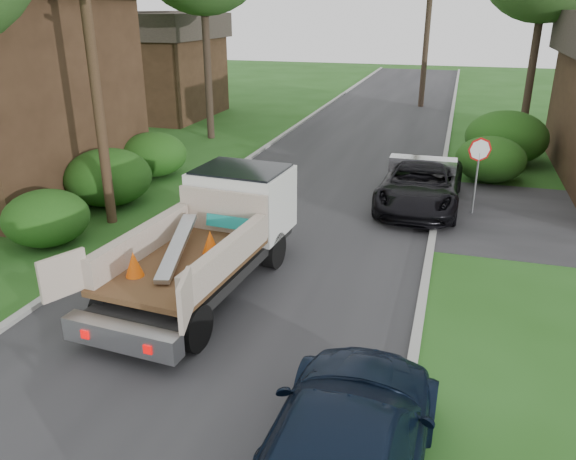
% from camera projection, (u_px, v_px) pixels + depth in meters
% --- Properties ---
extents(ground, '(120.00, 120.00, 0.00)m').
position_uv_depth(ground, '(208.00, 332.00, 11.48)').
color(ground, '#204E16').
rests_on(ground, ground).
extents(road, '(8.00, 90.00, 0.02)m').
position_uv_depth(road, '(322.00, 190.00, 20.38)').
color(road, '#28282B').
rests_on(road, ground).
extents(curb_left, '(0.20, 90.00, 0.12)m').
position_uv_depth(curb_left, '(218.00, 180.00, 21.46)').
color(curb_left, '#9E9E99').
rests_on(curb_left, ground).
extents(curb_right, '(0.20, 90.00, 0.12)m').
position_uv_depth(curb_right, '(438.00, 199.00, 19.27)').
color(curb_right, '#9E9E99').
rests_on(curb_right, ground).
extents(stop_sign, '(0.71, 0.32, 2.48)m').
position_uv_depth(stop_sign, '(479.00, 160.00, 17.45)').
color(stop_sign, slate).
rests_on(stop_sign, ground).
extents(utility_pole, '(2.42, 1.25, 10.00)m').
position_uv_depth(utility_pole, '(91.00, 47.00, 15.47)').
color(utility_pole, '#382619').
rests_on(utility_pole, ground).
extents(house_left_far, '(7.56, 7.56, 6.00)m').
position_uv_depth(house_left_far, '(151.00, 64.00, 33.55)').
color(house_left_far, '#352215').
rests_on(house_left_far, ground).
extents(hedge_left_a, '(2.34, 2.34, 1.53)m').
position_uv_depth(hedge_left_a, '(46.00, 218.00, 15.53)').
color(hedge_left_a, '#0D3B0F').
rests_on(hedge_left_a, ground).
extents(hedge_left_b, '(2.86, 2.86, 1.87)m').
position_uv_depth(hedge_left_b, '(108.00, 177.00, 18.66)').
color(hedge_left_b, '#0D3B0F').
rests_on(hedge_left_b, ground).
extents(hedge_left_c, '(2.60, 2.60, 1.70)m').
position_uv_depth(hedge_left_c, '(153.00, 154.00, 21.89)').
color(hedge_left_c, '#0D3B0F').
rests_on(hedge_left_c, ground).
extents(hedge_right_a, '(2.60, 2.60, 1.70)m').
position_uv_depth(hedge_right_a, '(491.00, 159.00, 21.19)').
color(hedge_right_a, '#0D3B0F').
rests_on(hedge_right_a, ground).
extents(hedge_right_b, '(3.38, 3.38, 2.21)m').
position_uv_depth(hedge_right_b, '(506.00, 137.00, 23.58)').
color(hedge_right_b, '#0D3B0F').
rests_on(hedge_right_b, ground).
extents(flatbed_truck, '(3.14, 6.61, 2.44)m').
position_uv_depth(flatbed_truck, '(221.00, 225.00, 13.46)').
color(flatbed_truck, black).
rests_on(flatbed_truck, ground).
extents(black_pickup, '(2.65, 5.57, 1.53)m').
position_uv_depth(black_pickup, '(420.00, 184.00, 18.50)').
color(black_pickup, black).
rests_on(black_pickup, ground).
extents(navy_suv, '(2.36, 5.50, 1.58)m').
position_uv_depth(navy_suv, '(342.00, 453.00, 7.29)').
color(navy_suv, black).
rests_on(navy_suv, ground).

